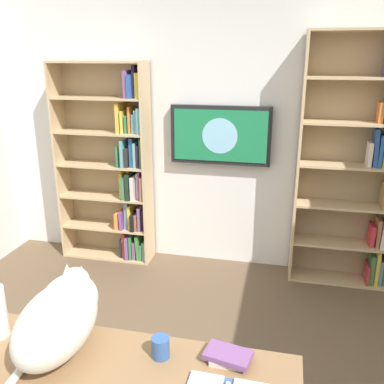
# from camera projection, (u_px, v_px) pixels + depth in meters

# --- Properties ---
(wall_back) EXTENTS (4.52, 0.06, 2.70)m
(wall_back) POSITION_uv_depth(u_px,v_px,m) (223.00, 128.00, 3.95)
(wall_back) COLOR silver
(wall_back) RESTS_ON ground
(bookshelf_left) EXTENTS (0.90, 0.28, 2.20)m
(bookshelf_left) POSITION_uv_depth(u_px,v_px,m) (364.00, 165.00, 3.61)
(bookshelf_left) COLOR tan
(bookshelf_left) RESTS_ON ground
(bookshelf_right) EXTENTS (0.92, 0.28, 1.96)m
(bookshelf_right) POSITION_uv_depth(u_px,v_px,m) (116.00, 169.00, 4.13)
(bookshelf_right) COLOR tan
(bookshelf_right) RESTS_ON ground
(wall_mounted_tv) EXTENTS (0.93, 0.07, 0.54)m
(wall_mounted_tv) POSITION_uv_depth(u_px,v_px,m) (220.00, 135.00, 3.89)
(wall_mounted_tv) COLOR black
(cat) EXTENTS (0.29, 0.68, 0.34)m
(cat) POSITION_uv_depth(u_px,v_px,m) (61.00, 315.00, 1.86)
(cat) COLOR silver
(cat) RESTS_ON desk
(coffee_mug) EXTENTS (0.08, 0.08, 0.10)m
(coffee_mug) POSITION_uv_depth(u_px,v_px,m) (161.00, 347.00, 1.84)
(coffee_mug) COLOR #335999
(coffee_mug) RESTS_ON desk
(desk_book_stack) EXTENTS (0.22, 0.16, 0.05)m
(desk_book_stack) POSITION_uv_depth(u_px,v_px,m) (228.00, 356.00, 1.82)
(desk_book_stack) COLOR beige
(desk_book_stack) RESTS_ON desk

